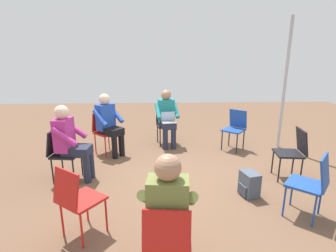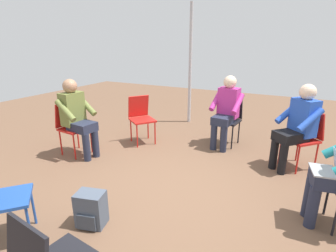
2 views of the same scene
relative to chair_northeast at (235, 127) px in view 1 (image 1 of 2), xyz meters
name	(u,v)px [view 1 (image 1 of 2)]	position (x,y,z in m)	size (l,w,h in m)	color
ground_plane	(179,180)	(-1.30, -1.41, -0.50)	(14.00, 14.00, 0.00)	brown
chair_northeast	(235,127)	(0.00, 0.00, 0.00)	(0.58, 0.59, 0.85)	#1E4799
chair_northwest	(104,129)	(-2.76, -0.10, 0.00)	(0.59, 0.58, 0.85)	red
chair_southeast	(312,182)	(0.22, -2.50, 0.00)	(0.59, 0.58, 0.85)	#1E4799
chair_southwest	(77,198)	(-2.53, -2.76, 0.00)	(0.57, 0.58, 0.85)	red
chair_south	(167,242)	(-1.58, -3.48, 0.00)	(0.44, 0.47, 0.85)	red
chair_north	(165,122)	(-1.48, 0.44, 0.00)	(0.46, 0.50, 0.85)	black
chair_west	(61,151)	(-3.20, -1.32, 0.00)	(0.48, 0.44, 0.85)	black
chair_east	(293,150)	(0.53, -1.43, 0.00)	(0.48, 0.44, 0.85)	black
person_with_laptop	(167,115)	(-1.45, 0.28, 0.20)	(0.55, 0.57, 1.24)	#23283D
person_in_olive	(169,209)	(-1.56, -3.32, 0.20)	(0.53, 0.55, 1.24)	#23283D
person_in_magenta	(70,139)	(-3.03, -1.33, 0.20)	(0.55, 0.53, 1.24)	#23283D
person_in_blue	(109,121)	(-2.63, -0.21, 0.20)	(0.63, 0.63, 1.24)	black
backpack_near_laptop_user	(249,185)	(-0.33, -1.94, -0.34)	(0.29, 0.32, 0.36)	#475160
tent_pole_near	(285,85)	(1.00, 0.06, 0.87)	(0.07, 0.07, 2.73)	#B2B2B7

